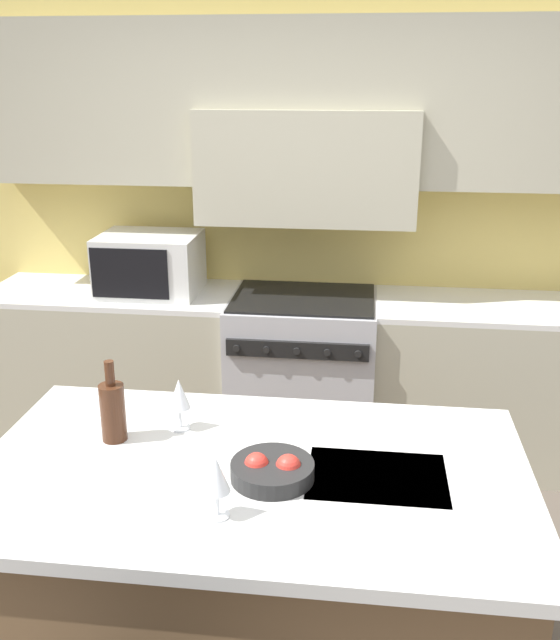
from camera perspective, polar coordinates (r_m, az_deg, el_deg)
The scene contains 9 objects.
back_cabinetry at distance 4.07m, azimuth 2.34°, elevation 11.75°, with size 10.00×0.46×2.70m.
back_counter at distance 4.14m, azimuth 1.84°, elevation -4.43°, with size 3.66×0.62×0.94m.
range_stove at distance 4.12m, azimuth 1.81°, elevation -4.47°, with size 0.81×0.70×0.95m.
microwave at distance 4.09m, azimuth -10.37°, elevation 4.44°, with size 0.55×0.44×0.34m.
kitchen_island at distance 2.62m, azimuth -2.19°, elevation -20.34°, with size 1.80×1.06×0.92m.
wine_bottle at distance 2.53m, azimuth -13.23°, elevation -7.04°, with size 0.09×0.09×0.29m.
wine_glass_near at distance 2.07m, azimuth -5.09°, elevation -12.39°, with size 0.08×0.08×0.19m.
wine_glass_far at distance 2.55m, azimuth -8.07°, elevation -5.99°, with size 0.08×0.08×0.19m.
fruit_bowl at distance 2.28m, azimuth -0.60°, elevation -11.89°, with size 0.26×0.26×0.09m.
Camera 1 is at (0.34, -1.95, 2.14)m, focal length 40.00 mm.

